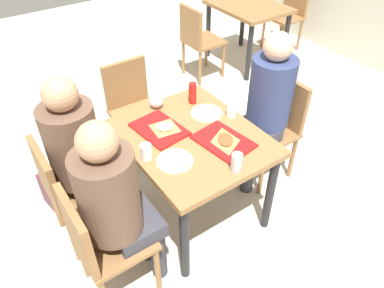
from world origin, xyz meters
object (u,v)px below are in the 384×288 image
at_px(chair_left_end, 133,104).
at_px(plastic_cup_a, 232,110).
at_px(soda_can, 237,163).
at_px(background_chair_far, 289,11).
at_px(main_table, 192,148).
at_px(tray_red_far, 223,141).
at_px(foil_bundle, 156,101).
at_px(handbag, 59,194).
at_px(chair_near_right, 99,241).
at_px(pizza_slice_a, 165,127).
at_px(plastic_cup_b, 146,152).
at_px(paper_plate_near_edge, 175,161).
at_px(pizza_slice_b, 225,140).
at_px(chair_near_left, 68,188).
at_px(background_chair_near, 198,38).
at_px(condiment_bottle, 193,93).
at_px(tray_red_near, 159,129).
at_px(paper_plate_center, 207,113).
at_px(person_in_brown_jacket, 116,200).
at_px(person_far_side, 266,101).
at_px(person_in_red, 81,150).
at_px(background_table, 248,15).
at_px(chair_far_side, 275,122).

height_order(chair_left_end, plastic_cup_a, chair_left_end).
distance_m(soda_can, background_chair_far, 3.41).
distance_m(main_table, tray_red_far, 0.24).
height_order(soda_can, foil_bundle, soda_can).
relative_size(handbag, background_chair_far, 0.38).
bearing_deg(chair_near_right, background_chair_far, 118.60).
bearing_deg(pizza_slice_a, main_table, 37.46).
relative_size(chair_left_end, plastic_cup_b, 8.49).
relative_size(chair_left_end, background_chair_far, 1.00).
height_order(paper_plate_near_edge, pizza_slice_a, pizza_slice_a).
bearing_deg(pizza_slice_a, chair_left_end, 170.98).
distance_m(tray_red_far, pizza_slice_b, 0.02).
relative_size(chair_near_left, paper_plate_near_edge, 3.86).
relative_size(plastic_cup_a, background_chair_near, 0.12).
distance_m(chair_left_end, condiment_bottle, 0.67).
xyz_separation_m(chair_near_left, tray_red_near, (0.07, 0.65, 0.23)).
bearing_deg(paper_plate_near_edge, tray_red_far, 86.01).
bearing_deg(paper_plate_center, pizza_slice_a, -90.47).
xyz_separation_m(main_table, person_in_brown_jacket, (0.25, -0.66, 0.12)).
bearing_deg(plastic_cup_b, paper_plate_near_edge, 45.32).
distance_m(paper_plate_near_edge, background_chair_near, 2.34).
bearing_deg(person_far_side, person_in_red, -100.58).
relative_size(chair_near_left, handbag, 2.65).
relative_size(plastic_cup_b, background_table, 0.11).
distance_m(main_table, handbag, 1.12).
bearing_deg(condiment_bottle, soda_can, -15.69).
xyz_separation_m(chair_left_end, foil_bundle, (0.46, -0.02, 0.28)).
height_order(plastic_cup_a, handbag, plastic_cup_a).
bearing_deg(pizza_slice_a, chair_far_side, 80.66).
bearing_deg(plastic_cup_b, main_table, 93.99).
bearing_deg(pizza_slice_a, paper_plate_center, 89.53).
xyz_separation_m(chair_far_side, paper_plate_center, (-0.15, -0.57, 0.23)).
bearing_deg(chair_near_left, tray_red_far, 65.64).
bearing_deg(tray_red_far, person_in_brown_jacket, -84.62).
relative_size(soda_can, handbag, 0.38).
xyz_separation_m(soda_can, background_table, (-2.08, 1.95, -0.18)).
relative_size(tray_red_far, pizza_slice_a, 1.57).
xyz_separation_m(soda_can, handbag, (-1.01, -0.83, -0.64)).
distance_m(main_table, chair_left_end, 0.88).
xyz_separation_m(person_in_red, background_chair_near, (-1.42, 1.89, -0.25)).
distance_m(chair_near_left, chair_far_side, 1.61).
bearing_deg(handbag, main_table, 53.80).
xyz_separation_m(chair_near_left, chair_left_end, (-0.63, 0.80, 0.00)).
xyz_separation_m(person_far_side, soda_can, (0.42, -0.64, 0.04)).
bearing_deg(background_table, person_in_red, -61.64).
height_order(chair_left_end, pizza_slice_a, chair_left_end).
distance_m(chair_far_side, background_chair_far, 2.53).
height_order(tray_red_far, handbag, tray_red_far).
bearing_deg(chair_near_right, plastic_cup_a, 103.22).
relative_size(plastic_cup_b, background_chair_near, 0.12).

